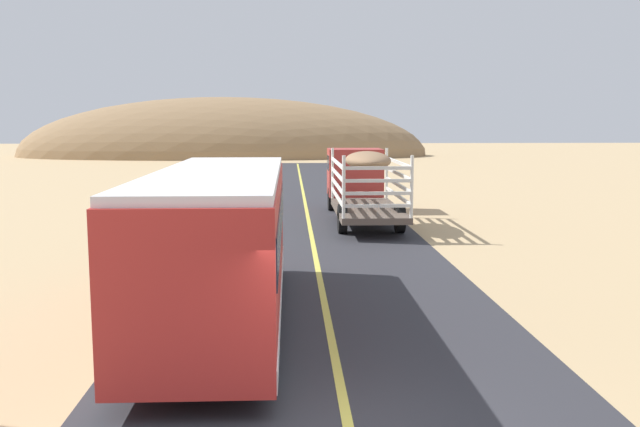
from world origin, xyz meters
The scene contains 3 objects.
livestock_truck centered at (2.27, 21.29, 1.79)m, with size 2.53×9.70×3.02m.
bus centered at (-2.24, 5.31, 1.75)m, with size 2.54×10.00×3.21m.
distant_hill centered at (-8.64, 74.51, 0.00)m, with size 48.80×20.23×13.98m, color #8D6E4C.
Camera 1 is at (-0.80, -8.90, 4.24)m, focal length 38.80 mm.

